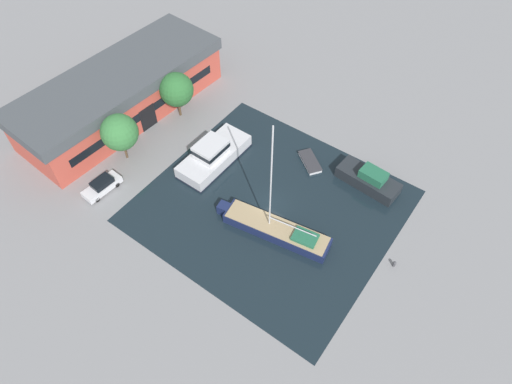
{
  "coord_description": "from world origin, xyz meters",
  "views": [
    {
      "loc": [
        -26.09,
        -17.0,
        40.86
      ],
      "look_at": [
        0.0,
        2.0,
        1.0
      ],
      "focal_mm": 32.0,
      "sensor_mm": 36.0,
      "label": 1
    }
  ],
  "objects_px": {
    "small_dinghy": "(310,162)",
    "cabin_boat": "(369,179)",
    "quay_tree_near_building": "(119,132)",
    "warehouse_building": "(121,93)",
    "quay_tree_by_water": "(176,90)",
    "motor_cruiser": "(213,155)",
    "parked_car": "(102,186)",
    "sailboat_moored": "(275,229)"
  },
  "relations": [
    {
      "from": "quay_tree_near_building",
      "to": "sailboat_moored",
      "type": "height_order",
      "value": "sailboat_moored"
    },
    {
      "from": "cabin_boat",
      "to": "parked_car",
      "type": "bearing_deg",
      "value": 131.84
    },
    {
      "from": "quay_tree_by_water",
      "to": "parked_car",
      "type": "relative_size",
      "value": 1.37
    },
    {
      "from": "warehouse_building",
      "to": "small_dinghy",
      "type": "bearing_deg",
      "value": -72.1
    },
    {
      "from": "quay_tree_by_water",
      "to": "cabin_boat",
      "type": "relative_size",
      "value": 0.85
    },
    {
      "from": "quay_tree_near_building",
      "to": "cabin_boat",
      "type": "height_order",
      "value": "quay_tree_near_building"
    },
    {
      "from": "warehouse_building",
      "to": "sailboat_moored",
      "type": "bearing_deg",
      "value": -95.64
    },
    {
      "from": "quay_tree_by_water",
      "to": "motor_cruiser",
      "type": "height_order",
      "value": "quay_tree_by_water"
    },
    {
      "from": "motor_cruiser",
      "to": "warehouse_building",
      "type": "bearing_deg",
      "value": -0.15
    },
    {
      "from": "quay_tree_near_building",
      "to": "motor_cruiser",
      "type": "height_order",
      "value": "quay_tree_near_building"
    },
    {
      "from": "small_dinghy",
      "to": "cabin_boat",
      "type": "xyz_separation_m",
      "value": [
        1.05,
        -7.24,
        0.69
      ]
    },
    {
      "from": "warehouse_building",
      "to": "sailboat_moored",
      "type": "relative_size",
      "value": 1.89
    },
    {
      "from": "warehouse_building",
      "to": "quay_tree_by_water",
      "type": "xyz_separation_m",
      "value": [
        3.79,
        -6.49,
        1.1
      ]
    },
    {
      "from": "motor_cruiser",
      "to": "small_dinghy",
      "type": "xyz_separation_m",
      "value": [
        6.67,
        -9.58,
        -0.93
      ]
    },
    {
      "from": "motor_cruiser",
      "to": "small_dinghy",
      "type": "distance_m",
      "value": 11.71
    },
    {
      "from": "warehouse_building",
      "to": "parked_car",
      "type": "distance_m",
      "value": 13.95
    },
    {
      "from": "quay_tree_near_building",
      "to": "motor_cruiser",
      "type": "relative_size",
      "value": 0.65
    },
    {
      "from": "small_dinghy",
      "to": "sailboat_moored",
      "type": "bearing_deg",
      "value": -132.03
    },
    {
      "from": "quay_tree_near_building",
      "to": "cabin_boat",
      "type": "relative_size",
      "value": 0.85
    },
    {
      "from": "quay_tree_near_building",
      "to": "small_dinghy",
      "type": "xyz_separation_m",
      "value": [
        12.38,
        -18.67,
        -3.94
      ]
    },
    {
      "from": "quay_tree_by_water",
      "to": "warehouse_building",
      "type": "bearing_deg",
      "value": 120.29
    },
    {
      "from": "small_dinghy",
      "to": "cabin_boat",
      "type": "bearing_deg",
      "value": -45.99
    },
    {
      "from": "warehouse_building",
      "to": "quay_tree_by_water",
      "type": "height_order",
      "value": "quay_tree_by_water"
    },
    {
      "from": "parked_car",
      "to": "quay_tree_near_building",
      "type": "bearing_deg",
      "value": -69.23
    },
    {
      "from": "quay_tree_by_water",
      "to": "motor_cruiser",
      "type": "xyz_separation_m",
      "value": [
        -3.97,
        -9.03,
        -3.02
      ]
    },
    {
      "from": "quay_tree_by_water",
      "to": "cabin_boat",
      "type": "xyz_separation_m",
      "value": [
        3.75,
        -25.85,
        -3.26
      ]
    },
    {
      "from": "quay_tree_near_building",
      "to": "sailboat_moored",
      "type": "distance_m",
      "value": 21.36
    },
    {
      "from": "motor_cruiser",
      "to": "cabin_boat",
      "type": "xyz_separation_m",
      "value": [
        7.72,
        -16.82,
        -0.25
      ]
    },
    {
      "from": "warehouse_building",
      "to": "parked_car",
      "type": "height_order",
      "value": "warehouse_building"
    },
    {
      "from": "sailboat_moored",
      "to": "cabin_boat",
      "type": "bearing_deg",
      "value": -31.59
    },
    {
      "from": "quay_tree_near_building",
      "to": "small_dinghy",
      "type": "height_order",
      "value": "quay_tree_near_building"
    },
    {
      "from": "cabin_boat",
      "to": "quay_tree_near_building",
      "type": "bearing_deg",
      "value": 121.63
    },
    {
      "from": "quay_tree_by_water",
      "to": "small_dinghy",
      "type": "relative_size",
      "value": 1.57
    },
    {
      "from": "sailboat_moored",
      "to": "motor_cruiser",
      "type": "bearing_deg",
      "value": 61.38
    },
    {
      "from": "quay_tree_by_water",
      "to": "cabin_boat",
      "type": "distance_m",
      "value": 26.32
    },
    {
      "from": "parked_car",
      "to": "small_dinghy",
      "type": "relative_size",
      "value": 1.14
    },
    {
      "from": "quay_tree_near_building",
      "to": "cabin_boat",
      "type": "bearing_deg",
      "value": -62.61
    },
    {
      "from": "sailboat_moored",
      "to": "small_dinghy",
      "type": "relative_size",
      "value": 3.72
    },
    {
      "from": "quay_tree_near_building",
      "to": "cabin_boat",
      "type": "xyz_separation_m",
      "value": [
        13.43,
        -25.91,
        -3.25
      ]
    },
    {
      "from": "quay_tree_near_building",
      "to": "motor_cruiser",
      "type": "distance_m",
      "value": 11.15
    },
    {
      "from": "sailboat_moored",
      "to": "quay_tree_near_building",
      "type": "bearing_deg",
      "value": 84.87
    },
    {
      "from": "parked_car",
      "to": "sailboat_moored",
      "type": "height_order",
      "value": "sailboat_moored"
    }
  ]
}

